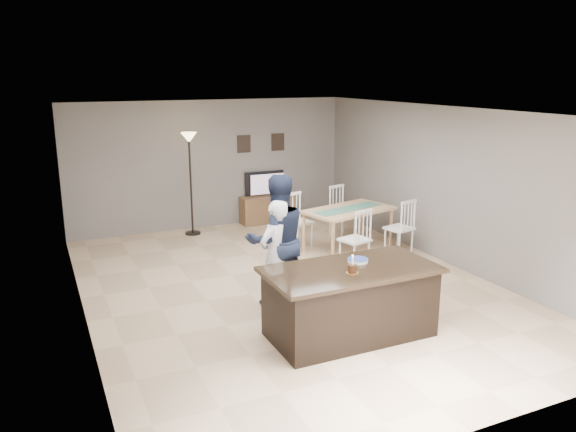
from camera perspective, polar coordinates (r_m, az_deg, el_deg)
name	(u,v)px	position (r m, az deg, el deg)	size (l,w,h in m)	color
floor	(290,287)	(8.80, 0.18, -7.24)	(8.00, 8.00, 0.00)	tan
room_shell	(290,181)	(8.33, 0.19, 3.56)	(8.00, 8.00, 8.00)	slate
kitchen_island	(350,301)	(7.15, 6.32, -8.62)	(2.15, 1.10, 0.90)	black
tv_console	(267,209)	(12.47, -2.10, 0.70)	(1.20, 0.40, 0.60)	brown
television	(266,184)	(12.41, -2.25, 3.30)	(0.91, 0.12, 0.53)	black
tv_screen_glow	(267,184)	(12.34, -2.10, 3.27)	(0.78, 0.78, 0.00)	orange
picture_frames	(261,143)	(12.38, -2.74, 7.42)	(1.10, 0.02, 0.38)	black
doorway	(101,293)	(5.51, -18.46, -7.45)	(0.00, 2.10, 2.65)	black
woman	(276,256)	(7.77, -1.23, -4.04)	(0.57, 0.38, 1.57)	silver
man	(277,240)	(7.91, -1.13, -2.49)	(0.92, 0.72, 1.89)	#171F34
birthday_cake	(352,269)	(6.80, 6.56, -5.33)	(0.15, 0.15, 0.23)	#E9BD44
plate_stack	(358,260)	(7.21, 7.10, -4.49)	(0.27, 0.27, 0.04)	white
dining_table	(348,216)	(10.49, 6.15, 0.01)	(2.02, 2.23, 1.03)	tan
floor_lamp	(190,156)	(11.45, -9.97, 6.02)	(0.31, 0.31, 2.09)	black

